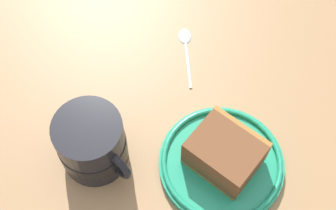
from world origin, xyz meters
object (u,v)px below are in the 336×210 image
teaspoon (186,43)px  tea_mug (92,144)px  small_plate (221,163)px  cake_slice (225,153)px

teaspoon → tea_mug: bearing=157.0°
teaspoon → small_plate: bearing=-157.3°
cake_slice → small_plate: bearing=151.6°
cake_slice → teaspoon: bearing=23.3°
cake_slice → tea_mug: bearing=97.0°
teaspoon → cake_slice: bearing=-156.7°
small_plate → tea_mug: (-1.81, 16.59, 3.50)cm
small_plate → teaspoon: small_plate is taller
cake_slice → teaspoon: cake_slice is taller
cake_slice → tea_mug: (-2.04, 16.71, 0.60)cm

